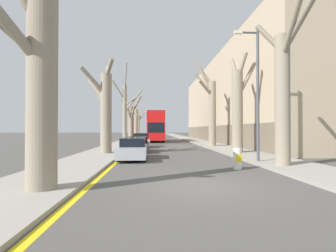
% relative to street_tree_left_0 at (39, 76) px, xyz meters
% --- Properties ---
extents(ground_plane, '(300.00, 300.00, 0.00)m').
position_rel_street_tree_left_0_xyz_m(ground_plane, '(4.90, 0.71, -3.46)').
color(ground_plane, '#4C4947').
extents(sidewalk_left, '(3.24, 120.00, 0.12)m').
position_rel_street_tree_left_0_xyz_m(sidewalk_left, '(-0.54, 50.71, -3.40)').
color(sidewalk_left, gray).
rests_on(sidewalk_left, ground).
extents(sidewalk_right, '(3.24, 120.00, 0.12)m').
position_rel_street_tree_left_0_xyz_m(sidewalk_right, '(10.35, 50.71, -3.40)').
color(sidewalk_right, gray).
rests_on(sidewalk_right, ground).
extents(building_facade_right, '(10.08, 46.12, 11.95)m').
position_rel_street_tree_left_0_xyz_m(building_facade_right, '(16.96, 31.68, 2.51)').
color(building_facade_right, tan).
rests_on(building_facade_right, ground).
extents(kerb_line_stripe, '(0.24, 120.00, 0.01)m').
position_rel_street_tree_left_0_xyz_m(kerb_line_stripe, '(1.26, 50.71, -3.45)').
color(kerb_line_stripe, yellow).
rests_on(kerb_line_stripe, ground).
extents(street_tree_left_0, '(2.03, 2.21, 7.25)m').
position_rel_street_tree_left_0_xyz_m(street_tree_left_0, '(0.00, 0.00, 0.00)').
color(street_tree_left_0, gray).
rests_on(street_tree_left_0, ground).
extents(street_tree_left_1, '(2.75, 3.99, 7.20)m').
position_rel_street_tree_left_0_xyz_m(street_tree_left_1, '(-0.25, 12.04, 0.10)').
color(street_tree_left_1, gray).
rests_on(street_tree_left_1, ground).
extents(street_tree_left_2, '(3.55, 1.86, 9.42)m').
position_rel_street_tree_left_0_xyz_m(street_tree_left_2, '(0.12, 22.91, 0.51)').
color(street_tree_left_2, gray).
rests_on(street_tree_left_2, ground).
extents(street_tree_left_3, '(3.41, 2.56, 7.06)m').
position_rel_street_tree_left_0_xyz_m(street_tree_left_3, '(-0.05, 33.43, -0.25)').
color(street_tree_left_3, gray).
rests_on(street_tree_left_3, ground).
extents(street_tree_left_4, '(2.37, 4.47, 7.05)m').
position_rel_street_tree_left_0_xyz_m(street_tree_left_4, '(-0.07, 44.64, -0.10)').
color(street_tree_left_4, gray).
rests_on(street_tree_left_4, ground).
extents(street_tree_left_5, '(2.66, 4.18, 7.08)m').
position_rel_street_tree_left_0_xyz_m(street_tree_left_5, '(0.04, 55.70, -0.21)').
color(street_tree_left_5, gray).
rests_on(street_tree_left_5, ground).
extents(street_tree_right_0, '(1.59, 3.61, 8.13)m').
position_rel_street_tree_left_0_xyz_m(street_tree_right_0, '(9.80, 4.64, 0.32)').
color(street_tree_right_0, gray).
rests_on(street_tree_right_0, ground).
extents(street_tree_right_1, '(1.96, 2.17, 7.70)m').
position_rel_street_tree_left_0_xyz_m(street_tree_right_1, '(9.95, 12.03, 0.16)').
color(street_tree_right_1, gray).
rests_on(street_tree_right_1, ground).
extents(street_tree_right_2, '(2.43, 1.99, 9.60)m').
position_rel_street_tree_left_0_xyz_m(street_tree_right_2, '(9.63, 20.01, 0.72)').
color(street_tree_right_2, gray).
rests_on(street_tree_right_2, ground).
extents(double_decker_bus, '(2.57, 10.05, 4.53)m').
position_rel_street_tree_left_0_xyz_m(double_decker_bus, '(3.79, 32.78, -0.89)').
color(double_decker_bus, red).
rests_on(double_decker_bus, ground).
extents(parked_car_0, '(1.71, 4.59, 1.34)m').
position_rel_street_tree_left_0_xyz_m(parked_car_0, '(2.12, 8.84, -2.82)').
color(parked_car_0, '#9EA3AD').
rests_on(parked_car_0, ground).
extents(parked_car_1, '(1.78, 4.22, 1.29)m').
position_rel_street_tree_left_0_xyz_m(parked_car_1, '(2.12, 14.27, -2.84)').
color(parked_car_1, black).
rests_on(parked_car_1, ground).
extents(parked_car_2, '(1.79, 4.25, 1.47)m').
position_rel_street_tree_left_0_xyz_m(parked_car_2, '(2.12, 20.07, -2.77)').
color(parked_car_2, silver).
rests_on(parked_car_2, ground).
extents(lamp_post, '(1.40, 0.20, 7.45)m').
position_rel_street_tree_left_0_xyz_m(lamp_post, '(9.11, 6.38, 0.73)').
color(lamp_post, '#4C4F54').
rests_on(lamp_post, ground).
extents(traffic_bollard, '(0.39, 0.40, 1.01)m').
position_rel_street_tree_left_0_xyz_m(traffic_bollard, '(7.35, 4.22, -2.95)').
color(traffic_bollard, white).
rests_on(traffic_bollard, ground).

